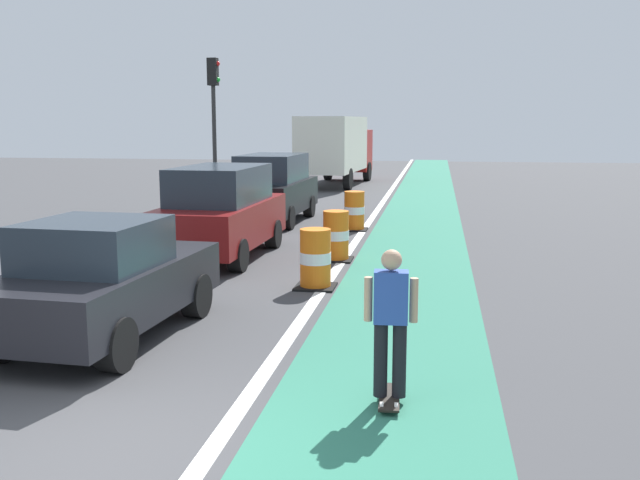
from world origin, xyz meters
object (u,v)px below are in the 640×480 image
traffic_barrel_mid (336,236)px  traffic_light_corner (214,107)px  parked_sedan_nearest (103,280)px  traffic_barrel_front (315,259)px  parked_suv_third (273,188)px  pedestrian_crossing (235,181)px  delivery_truck_down_block (336,146)px  parked_suv_second (221,212)px  skateboarder_on_lane (391,321)px  traffic_barrel_back (354,211)px

traffic_barrel_mid → traffic_light_corner: bearing=122.6°
parked_sedan_nearest → traffic_barrel_front: bearing=55.9°
parked_suv_third → pedestrian_crossing: parked_suv_third is taller
pedestrian_crossing → delivery_truck_down_block: bearing=74.3°
parked_suv_second → pedestrian_crossing: size_ratio=2.89×
traffic_barrel_mid → pedestrian_crossing: 11.12m
parked_sedan_nearest → parked_suv_second: 6.13m
parked_suv_second → traffic_light_corner: (-2.78, 8.45, 2.47)m
skateboarder_on_lane → pedestrian_crossing: size_ratio=1.05×
parked_suv_third → traffic_barrel_back: bearing=-25.6°
parked_sedan_nearest → delivery_truck_down_block: size_ratio=0.54×
traffic_light_corner → traffic_barrel_front: bearing=-64.2°
traffic_barrel_back → parked_sedan_nearest: bearing=-102.1°
parked_sedan_nearest → traffic_barrel_mid: parked_sedan_nearest is taller
parked_suv_third → delivery_truck_down_block: size_ratio=0.60×
parked_suv_third → pedestrian_crossing: 4.79m
traffic_light_corner → pedestrian_crossing: (0.25, 1.53, -2.64)m
pedestrian_crossing → parked_sedan_nearest: bearing=-80.5°
parked_suv_second → pedestrian_crossing: 10.29m
delivery_truck_down_block → traffic_light_corner: bearing=-104.8°
parked_suv_second → traffic_barrel_front: bearing=-45.2°
traffic_light_corner → traffic_barrel_mid: bearing=-57.4°
skateboarder_on_lane → parked_sedan_nearest: size_ratio=0.40×
parked_suv_third → traffic_barrel_front: bearing=-72.0°
traffic_barrel_back → traffic_light_corner: (-5.23, 3.90, 2.97)m
traffic_barrel_back → pedestrian_crossing: pedestrian_crossing is taller
parked_suv_third → traffic_barrel_front: size_ratio=4.28×
parked_suv_second → delivery_truck_down_block: bearing=90.2°
skateboarder_on_lane → traffic_barrel_back: skateboarder_on_lane is taller
traffic_barrel_mid → delivery_truck_down_block: bearing=98.0°
pedestrian_crossing → traffic_barrel_mid: bearing=-62.7°
traffic_barrel_back → delivery_truck_down_block: (-2.52, 14.21, 1.31)m
parked_sedan_nearest → parked_suv_third: parked_suv_third is taller
traffic_light_corner → pedestrian_crossing: 3.06m
parked_sedan_nearest → parked_suv_second: size_ratio=0.90×
skateboarder_on_lane → traffic_light_corner: traffic_light_corner is taller
pedestrian_crossing → traffic_barrel_front: bearing=-67.9°
traffic_barrel_front → delivery_truck_down_block: size_ratio=0.14×
parked_suv_third → traffic_barrel_mid: size_ratio=4.28×
traffic_barrel_mid → delivery_truck_down_block: 18.89m
parked_sedan_nearest → traffic_barrel_back: (2.28, 10.67, -0.30)m
parked_suv_second → traffic_barrel_front: (2.56, -2.58, -0.50)m
skateboarder_on_lane → parked_suv_second: 8.93m
parked_sedan_nearest → parked_suv_second: parked_suv_second is taller
traffic_barrel_mid → traffic_light_corner: (-5.34, 8.35, 2.97)m
skateboarder_on_lane → parked_suv_second: (-4.27, 7.84, 0.12)m
skateboarder_on_lane → delivery_truck_down_block: (-4.33, 26.60, 0.94)m
delivery_truck_down_block → traffic_light_corner: (-2.71, -10.31, 1.65)m
traffic_barrel_front → traffic_barrel_back: 7.14m
parked_suv_second → traffic_barrel_front: 3.68m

